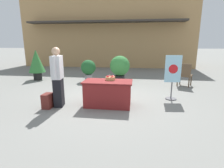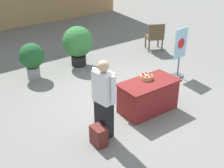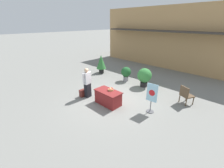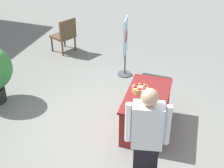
{
  "view_description": "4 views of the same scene",
  "coord_description": "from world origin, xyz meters",
  "px_view_note": "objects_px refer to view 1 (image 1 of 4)",
  "views": [
    {
      "loc": [
        1.02,
        -5.47,
        1.83
      ],
      "look_at": [
        0.31,
        -0.27,
        0.6
      ],
      "focal_mm": 28.0,
      "sensor_mm": 36.0,
      "label": 1
    },
    {
      "loc": [
        -4.24,
        -5.26,
        3.99
      ],
      "look_at": [
        -0.32,
        0.13,
        0.58
      ],
      "focal_mm": 50.0,
      "sensor_mm": 36.0,
      "label": 2
    },
    {
      "loc": [
        5.21,
        -5.4,
        4.03
      ],
      "look_at": [
        0.14,
        -0.18,
        1.0
      ],
      "focal_mm": 24.0,
      "sensor_mm": 36.0,
      "label": 3
    },
    {
      "loc": [
        -4.52,
        -1.24,
        3.71
      ],
      "look_at": [
        -0.11,
        0.0,
        1.07
      ],
      "focal_mm": 50.0,
      "sensor_mm": 36.0,
      "label": 4
    }
  ],
  "objects_px": {
    "backpack": "(48,101)",
    "potted_plant_near_right": "(36,62)",
    "person_visitor": "(58,77)",
    "apple_basket": "(110,78)",
    "display_table": "(108,93)",
    "potted_plant_near_left": "(120,67)",
    "patio_chair": "(184,74)",
    "potted_plant_far_left": "(88,68)",
    "poster_board": "(173,76)"
  },
  "relations": [
    {
      "from": "apple_basket",
      "to": "potted_plant_far_left",
      "type": "bearing_deg",
      "value": 116.12
    },
    {
      "from": "poster_board",
      "to": "potted_plant_near_right",
      "type": "bearing_deg",
      "value": -116.65
    },
    {
      "from": "backpack",
      "to": "poster_board",
      "type": "xyz_separation_m",
      "value": [
        3.68,
        1.31,
        0.57
      ]
    },
    {
      "from": "display_table",
      "to": "apple_basket",
      "type": "xyz_separation_m",
      "value": [
        0.05,
        0.15,
        0.44
      ]
    },
    {
      "from": "potted_plant_far_left",
      "to": "patio_chair",
      "type": "bearing_deg",
      "value": -5.63
    },
    {
      "from": "display_table",
      "to": "person_visitor",
      "type": "distance_m",
      "value": 1.53
    },
    {
      "from": "apple_basket",
      "to": "person_visitor",
      "type": "height_order",
      "value": "person_visitor"
    },
    {
      "from": "potted_plant_near_left",
      "to": "potted_plant_far_left",
      "type": "height_order",
      "value": "potted_plant_near_left"
    },
    {
      "from": "backpack",
      "to": "patio_chair",
      "type": "xyz_separation_m",
      "value": [
        4.57,
        3.27,
        0.34
      ]
    },
    {
      "from": "display_table",
      "to": "poster_board",
      "type": "distance_m",
      "value": 2.22
    },
    {
      "from": "potted_plant_far_left",
      "to": "display_table",
      "type": "bearing_deg",
      "value": -65.67
    },
    {
      "from": "potted_plant_near_left",
      "to": "potted_plant_far_left",
      "type": "bearing_deg",
      "value": -179.12
    },
    {
      "from": "potted_plant_far_left",
      "to": "backpack",
      "type": "bearing_deg",
      "value": -93.2
    },
    {
      "from": "backpack",
      "to": "potted_plant_far_left",
      "type": "height_order",
      "value": "potted_plant_far_left"
    },
    {
      "from": "potted_plant_near_right",
      "to": "potted_plant_near_left",
      "type": "xyz_separation_m",
      "value": [
        4.2,
        0.03,
        -0.15
      ]
    },
    {
      "from": "poster_board",
      "to": "patio_chair",
      "type": "xyz_separation_m",
      "value": [
        0.89,
        1.96,
        -0.23
      ]
    },
    {
      "from": "potted_plant_far_left",
      "to": "apple_basket",
      "type": "bearing_deg",
      "value": -63.88
    },
    {
      "from": "display_table",
      "to": "patio_chair",
      "type": "bearing_deg",
      "value": 44.67
    },
    {
      "from": "backpack",
      "to": "potted_plant_far_left",
      "type": "distance_m",
      "value": 3.73
    },
    {
      "from": "backpack",
      "to": "display_table",
      "type": "bearing_deg",
      "value": 13.88
    },
    {
      "from": "display_table",
      "to": "backpack",
      "type": "bearing_deg",
      "value": -166.12
    },
    {
      "from": "person_visitor",
      "to": "potted_plant_near_right",
      "type": "relative_size",
      "value": 1.13
    },
    {
      "from": "backpack",
      "to": "potted_plant_near_right",
      "type": "height_order",
      "value": "potted_plant_near_right"
    },
    {
      "from": "apple_basket",
      "to": "patio_chair",
      "type": "xyz_separation_m",
      "value": [
        2.83,
        2.7,
        -0.27
      ]
    },
    {
      "from": "person_visitor",
      "to": "potted_plant_near_left",
      "type": "distance_m",
      "value": 3.83
    },
    {
      "from": "apple_basket",
      "to": "potted_plant_near_left",
      "type": "xyz_separation_m",
      "value": [
        -0.01,
        3.15,
        -0.08
      ]
    },
    {
      "from": "display_table",
      "to": "person_visitor",
      "type": "relative_size",
      "value": 0.82
    },
    {
      "from": "patio_chair",
      "to": "potted_plant_far_left",
      "type": "bearing_deg",
      "value": 110.86
    },
    {
      "from": "person_visitor",
      "to": "backpack",
      "type": "distance_m",
      "value": 0.74
    },
    {
      "from": "patio_chair",
      "to": "potted_plant_near_left",
      "type": "relative_size",
      "value": 0.79
    },
    {
      "from": "apple_basket",
      "to": "poster_board",
      "type": "distance_m",
      "value": 2.08
    },
    {
      "from": "poster_board",
      "to": "potted_plant_near_left",
      "type": "relative_size",
      "value": 1.16
    },
    {
      "from": "display_table",
      "to": "person_visitor",
      "type": "bearing_deg",
      "value": -170.76
    },
    {
      "from": "display_table",
      "to": "potted_plant_near_left",
      "type": "distance_m",
      "value": 3.32
    },
    {
      "from": "backpack",
      "to": "poster_board",
      "type": "relative_size",
      "value": 0.29
    },
    {
      "from": "person_visitor",
      "to": "potted_plant_near_right",
      "type": "xyz_separation_m",
      "value": [
        -2.72,
        3.5,
        0.01
      ]
    },
    {
      "from": "apple_basket",
      "to": "backpack",
      "type": "distance_m",
      "value": 1.93
    },
    {
      "from": "potted_plant_near_right",
      "to": "potted_plant_far_left",
      "type": "height_order",
      "value": "potted_plant_near_right"
    },
    {
      "from": "person_visitor",
      "to": "potted_plant_near_left",
      "type": "bearing_deg",
      "value": 58.15
    },
    {
      "from": "patio_chair",
      "to": "apple_basket",
      "type": "bearing_deg",
      "value": 160.17
    },
    {
      "from": "potted_plant_near_right",
      "to": "person_visitor",
      "type": "bearing_deg",
      "value": -52.11
    },
    {
      "from": "display_table",
      "to": "backpack",
      "type": "height_order",
      "value": "display_table"
    },
    {
      "from": "patio_chair",
      "to": "potted_plant_near_left",
      "type": "xyz_separation_m",
      "value": [
        -2.83,
        0.45,
        0.19
      ]
    },
    {
      "from": "display_table",
      "to": "potted_plant_far_left",
      "type": "height_order",
      "value": "potted_plant_far_left"
    },
    {
      "from": "person_visitor",
      "to": "patio_chair",
      "type": "distance_m",
      "value": 5.3
    },
    {
      "from": "display_table",
      "to": "poster_board",
      "type": "bearing_deg",
      "value": 24.12
    },
    {
      "from": "apple_basket",
      "to": "patio_chair",
      "type": "relative_size",
      "value": 0.29
    },
    {
      "from": "potted_plant_near_right",
      "to": "apple_basket",
      "type": "bearing_deg",
      "value": -36.59
    },
    {
      "from": "apple_basket",
      "to": "potted_plant_far_left",
      "type": "distance_m",
      "value": 3.49
    },
    {
      "from": "display_table",
      "to": "potted_plant_near_right",
      "type": "xyz_separation_m",
      "value": [
        -4.15,
        3.27,
        0.51
      ]
    }
  ]
}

